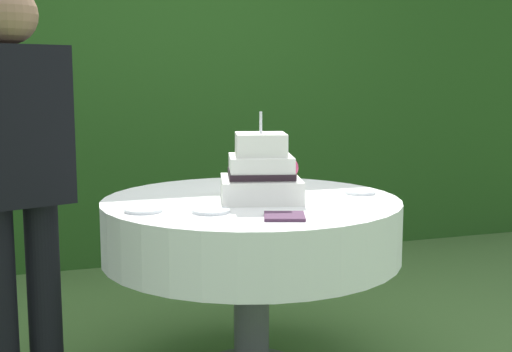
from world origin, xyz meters
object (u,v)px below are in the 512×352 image
(standing_person, at_px, (16,182))
(wedding_cake, at_px, (262,173))
(serving_plate_far, at_px, (211,211))
(serving_plate_near, at_px, (271,180))
(napkin_stack, at_px, (284,216))
(serving_plate_left, at_px, (360,192))
(serving_plate_right, at_px, (144,210))
(cake_table, at_px, (251,229))

(standing_person, bearing_deg, wedding_cake, 11.25)
(wedding_cake, distance_m, serving_plate_far, 0.35)
(serving_plate_near, relative_size, standing_person, 0.08)
(serving_plate_far, bearing_deg, napkin_stack, -38.84)
(serving_plate_far, distance_m, napkin_stack, 0.30)
(serving_plate_left, xyz_separation_m, standing_person, (-1.44, -0.20, 0.15))
(serving_plate_left, xyz_separation_m, napkin_stack, (-0.51, -0.39, -0.00))
(wedding_cake, bearing_deg, serving_plate_right, -169.23)
(cake_table, bearing_deg, wedding_cake, -41.67)
(napkin_stack, height_order, standing_person, standing_person)
(serving_plate_far, distance_m, standing_person, 0.71)
(cake_table, bearing_deg, serving_plate_near, 60.29)
(serving_plate_right, bearing_deg, serving_plate_left, 5.92)
(cake_table, height_order, serving_plate_near, serving_plate_near)
(serving_plate_near, bearing_deg, cake_table, -119.71)
(wedding_cake, xyz_separation_m, serving_plate_right, (-0.52, -0.10, -0.11))
(napkin_stack, bearing_deg, serving_plate_right, 148.89)
(cake_table, distance_m, serving_plate_left, 0.52)
(cake_table, bearing_deg, napkin_stack, -91.20)
(serving_plate_right, bearing_deg, wedding_cake, 10.77)
(serving_plate_near, bearing_deg, serving_plate_right, -142.46)
(cake_table, relative_size, standing_person, 0.79)
(cake_table, distance_m, serving_plate_near, 0.51)
(serving_plate_left, bearing_deg, serving_plate_right, -174.08)
(cake_table, relative_size, serving_plate_near, 9.70)
(cake_table, xyz_separation_m, serving_plate_right, (-0.48, -0.13, 0.14))
(cake_table, height_order, standing_person, standing_person)
(wedding_cake, xyz_separation_m, serving_plate_near, (0.21, 0.46, -0.11))
(wedding_cake, xyz_separation_m, napkin_stack, (-0.04, -0.38, -0.11))
(serving_plate_left, xyz_separation_m, serving_plate_right, (-0.98, -0.10, 0.00))
(wedding_cake, distance_m, serving_plate_left, 0.48)
(serving_plate_right, distance_m, napkin_stack, 0.55)
(cake_table, height_order, serving_plate_right, serving_plate_right)
(wedding_cake, distance_m, serving_plate_right, 0.54)
(cake_table, bearing_deg, serving_plate_far, -136.15)
(serving_plate_left, height_order, napkin_stack, same)
(serving_plate_near, xyz_separation_m, serving_plate_right, (-0.72, -0.56, 0.00))
(cake_table, xyz_separation_m, serving_plate_left, (0.50, -0.03, 0.14))
(cake_table, distance_m, standing_person, 1.00)
(standing_person, bearing_deg, serving_plate_right, 11.79)
(serving_plate_far, bearing_deg, cake_table, 43.85)
(wedding_cake, height_order, serving_plate_right, wedding_cake)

